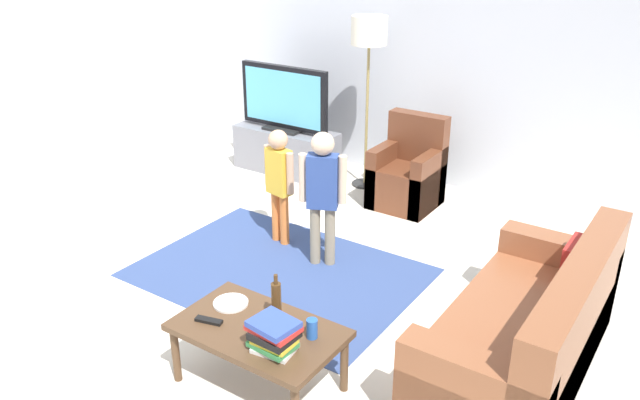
{
  "coord_description": "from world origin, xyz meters",
  "views": [
    {
      "loc": [
        2.52,
        -3.13,
        2.62
      ],
      "look_at": [
        0.0,
        0.6,
        0.65
      ],
      "focal_mm": 35.81,
      "sensor_mm": 36.0,
      "label": 1
    }
  ],
  "objects": [
    {
      "name": "child_near_tv",
      "position": [
        -0.61,
        0.87,
        0.62
      ],
      "size": [
        0.34,
        0.17,
        1.04
      ],
      "color": "orange",
      "rests_on": "ground"
    },
    {
      "name": "plate",
      "position": [
        0.16,
        -0.63,
        0.43
      ],
      "size": [
        0.22,
        0.22,
        0.02
      ],
      "color": "white",
      "rests_on": "coffee_table"
    },
    {
      "name": "tv",
      "position": [
        -1.61,
        2.28,
        0.85
      ],
      "size": [
        1.1,
        0.28,
        0.71
      ],
      "color": "black",
      "rests_on": "tv_stand"
    },
    {
      "name": "book_stack",
      "position": [
        0.67,
        -0.84,
        0.52
      ],
      "size": [
        0.28,
        0.24,
        0.19
      ],
      "color": "white",
      "rests_on": "coffee_table"
    },
    {
      "name": "soda_can",
      "position": [
        0.77,
        -0.63,
        0.48
      ],
      "size": [
        0.07,
        0.07,
        0.12
      ],
      "primitive_type": "cylinder",
      "color": "#2659B2",
      "rests_on": "coffee_table"
    },
    {
      "name": "wall_left",
      "position": [
        -3.0,
        0.0,
        1.35
      ],
      "size": [
        0.12,
        6.0,
        2.7
      ],
      "primitive_type": "cube",
      "color": "silver",
      "rests_on": "ground"
    },
    {
      "name": "armchair",
      "position": [
        -0.05,
        2.26,
        0.3
      ],
      "size": [
        0.6,
        0.6,
        0.9
      ],
      "color": "brown",
      "rests_on": "ground"
    },
    {
      "name": "ground",
      "position": [
        0.0,
        0.0,
        0.0
      ],
      "size": [
        7.8,
        7.8,
        0.0
      ],
      "primitive_type": "plane",
      "color": "beige"
    },
    {
      "name": "floor_lamp",
      "position": [
        -0.66,
        2.45,
        1.54
      ],
      "size": [
        0.36,
        0.36,
        1.78
      ],
      "color": "#262626",
      "rests_on": "ground"
    },
    {
      "name": "child_center",
      "position": [
        -0.08,
        0.76,
        0.69
      ],
      "size": [
        0.35,
        0.23,
        1.14
      ],
      "color": "gray",
      "rests_on": "ground"
    },
    {
      "name": "coffee_table",
      "position": [
        0.45,
        -0.73,
        0.37
      ],
      "size": [
        1.0,
        0.6,
        0.42
      ],
      "color": "#513823",
      "rests_on": "ground"
    },
    {
      "name": "bottle",
      "position": [
        0.5,
        -0.61,
        0.55
      ],
      "size": [
        0.06,
        0.06,
        0.32
      ],
      "color": "#4C3319",
      "rests_on": "coffee_table"
    },
    {
      "name": "tv_stand",
      "position": [
        -1.61,
        2.3,
        0.24
      ],
      "size": [
        1.2,
        0.44,
        0.5
      ],
      "color": "slate",
      "rests_on": "ground"
    },
    {
      "name": "couch",
      "position": [
        1.78,
        0.29,
        0.29
      ],
      "size": [
        0.8,
        1.8,
        0.86
      ],
      "color": "brown",
      "rests_on": "ground"
    },
    {
      "name": "wall_back",
      "position": [
        0.0,
        3.0,
        1.35
      ],
      "size": [
        6.0,
        0.12,
        2.7
      ],
      "primitive_type": "cube",
      "color": "silver",
      "rests_on": "ground"
    },
    {
      "name": "tv_remote",
      "position": [
        0.17,
        -0.85,
        0.43
      ],
      "size": [
        0.18,
        0.09,
        0.02
      ],
      "primitive_type": "cube",
      "rotation": [
        0.0,
        0.0,
        0.25
      ],
      "color": "black",
      "rests_on": "coffee_table"
    },
    {
      "name": "area_rug",
      "position": [
        -0.28,
        0.42,
        0.0
      ],
      "size": [
        2.2,
        1.6,
        0.01
      ],
      "primitive_type": "cube",
      "color": "#33477A",
      "rests_on": "ground"
    }
  ]
}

